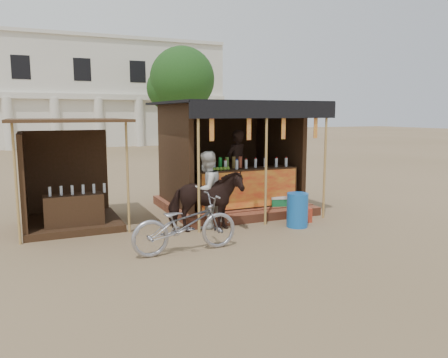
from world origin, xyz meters
TOP-DOWN VIEW (x-y plane):
  - ground at (0.00, 0.00)m, footprint 120.00×120.00m
  - main_stall at (1.02, 3.36)m, footprint 3.60×3.61m
  - secondary_stall at (-3.17, 3.24)m, footprint 2.40×2.40m
  - cow at (-0.45, 1.54)m, footprint 1.68×1.07m
  - motorbike at (-1.30, 0.41)m, footprint 2.00×0.74m
  - bystander at (-0.30, 1.84)m, footprint 1.03×0.95m
  - blue_barrel at (1.56, 1.10)m, footprint 0.62×0.62m
  - red_crate at (1.94, 1.52)m, footprint 0.52×0.54m
  - cooler at (1.93, 2.36)m, footprint 0.74×0.61m
  - background_building at (-2.00, 29.94)m, footprint 26.00×7.45m
  - tree at (5.81, 22.14)m, footprint 4.50×4.40m

SIDE VIEW (x-z plane):
  - ground at x=0.00m, z-range 0.00..0.00m
  - red_crate at x=1.94m, z-range 0.00..0.33m
  - cooler at x=1.93m, z-range 0.00..0.46m
  - blue_barrel at x=1.56m, z-range 0.00..0.76m
  - motorbike at x=-1.30m, z-range 0.00..1.04m
  - cow at x=-0.45m, z-range 0.00..1.31m
  - bystander at x=-0.30m, z-range 0.00..1.69m
  - secondary_stall at x=-3.17m, z-range -0.34..2.04m
  - main_stall at x=1.02m, z-range -0.36..2.42m
  - background_building at x=-2.00m, z-range -0.11..8.07m
  - tree at x=5.81m, z-range 1.13..8.13m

